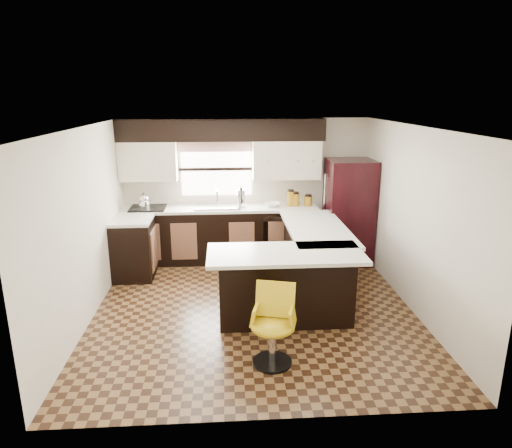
{
  "coord_description": "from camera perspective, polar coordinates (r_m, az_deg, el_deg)",
  "views": [
    {
      "loc": [
        -0.35,
        -5.6,
        2.78
      ],
      "look_at": [
        0.06,
        0.45,
        1.05
      ],
      "focal_mm": 32.0,
      "sensor_mm": 36.0,
      "label": 1
    }
  ],
  "objects": [
    {
      "name": "counter_left",
      "position": [
        7.24,
        -15.28,
        0.47
      ],
      "size": [
        0.6,
        0.7,
        0.04
      ],
      "primitive_type": "cube",
      "color": "silver",
      "rests_on": "base_cab_left"
    },
    {
      "name": "counter_pen_return",
      "position": [
        5.53,
        3.69,
        -3.76
      ],
      "size": [
        1.89,
        0.84,
        0.04
      ],
      "primitive_type": "cube",
      "color": "silver",
      "rests_on": "peninsula_return"
    },
    {
      "name": "cooktop",
      "position": [
        7.81,
        -13.35,
        1.97
      ],
      "size": [
        0.58,
        0.5,
        0.02
      ],
      "primitive_type": "cube",
      "color": "black",
      "rests_on": "counter_back"
    },
    {
      "name": "wall_front",
      "position": [
        3.77,
        1.85,
        -8.92
      ],
      "size": [
        4.4,
        0.0,
        4.4
      ],
      "primitive_type": "plane",
      "rotation": [
        -1.57,
        0.0,
        0.0
      ],
      "color": "beige",
      "rests_on": "floor"
    },
    {
      "name": "wall_back",
      "position": [
        7.97,
        -1.28,
        4.46
      ],
      "size": [
        4.4,
        0.0,
        4.4
      ],
      "primitive_type": "plane",
      "rotation": [
        1.57,
        0.0,
        0.0
      ],
      "color": "beige",
      "rests_on": "floor"
    },
    {
      "name": "refrigerator",
      "position": [
        7.82,
        11.49,
        1.49
      ],
      "size": [
        0.75,
        0.72,
        1.75
      ],
      "primitive_type": "cube",
      "color": "black",
      "rests_on": "floor"
    },
    {
      "name": "soffit",
      "position": [
        7.65,
        -4.33,
        11.66
      ],
      "size": [
        3.4,
        0.35,
        0.36
      ],
      "primitive_type": "cube",
      "color": "black",
      "rests_on": "wall_back"
    },
    {
      "name": "upper_cab_right",
      "position": [
        7.77,
        3.82,
        8.03
      ],
      "size": [
        1.14,
        0.35,
        0.64
      ],
      "primitive_type": "cube",
      "color": "beige",
      "rests_on": "wall_back"
    },
    {
      "name": "base_cab_back",
      "position": [
        7.86,
        -4.43,
        -1.4
      ],
      "size": [
        3.3,
        0.6,
        0.9
      ],
      "primitive_type": "cube",
      "color": "black",
      "rests_on": "floor"
    },
    {
      "name": "canister_small",
      "position": [
        7.85,
        6.52,
        2.89
      ],
      "size": [
        0.14,
        0.14,
        0.16
      ],
      "primitive_type": "cylinder",
      "color": "#926711",
      "rests_on": "counter_back"
    },
    {
      "name": "bar_chair",
      "position": [
        4.9,
        2.09,
        -12.75
      ],
      "size": [
        0.56,
        0.56,
        0.86
      ],
      "primitive_type": null,
      "rotation": [
        0.0,
        0.0,
        -0.26
      ],
      "color": "gold",
      "rests_on": "floor"
    },
    {
      "name": "counter_back",
      "position": [
        7.73,
        -4.5,
        1.95
      ],
      "size": [
        3.3,
        0.6,
        0.04
      ],
      "primitive_type": "cube",
      "color": "silver",
      "rests_on": "base_cab_back"
    },
    {
      "name": "wall_right",
      "position": [
        6.31,
        19.1,
        0.52
      ],
      "size": [
        0.0,
        4.4,
        4.4
      ],
      "primitive_type": "plane",
      "rotation": [
        1.57,
        0.0,
        -1.57
      ],
      "color": "beige",
      "rests_on": "floor"
    },
    {
      "name": "floor",
      "position": [
        6.26,
        -0.27,
        -10.45
      ],
      "size": [
        4.4,
        4.4,
        0.0
      ],
      "primitive_type": "plane",
      "color": "#49301A",
      "rests_on": "ground"
    },
    {
      "name": "dishwasher",
      "position": [
        7.64,
        3.08,
        -2.03
      ],
      "size": [
        0.58,
        0.03,
        0.78
      ],
      "primitive_type": "cube",
      "color": "black",
      "rests_on": "floor"
    },
    {
      "name": "sink",
      "position": [
        7.7,
        -4.88,
        2.17
      ],
      "size": [
        0.75,
        0.45,
        0.03
      ],
      "primitive_type": "cube",
      "color": "#B2B2B7",
      "rests_on": "counter_back"
    },
    {
      "name": "peninsula_long",
      "position": [
        6.76,
        7.04,
        -4.37
      ],
      "size": [
        0.6,
        1.95,
        0.9
      ],
      "primitive_type": "cube",
      "color": "black",
      "rests_on": "floor"
    },
    {
      "name": "canister_large",
      "position": [
        7.79,
        4.36,
        3.18
      ],
      "size": [
        0.13,
        0.13,
        0.25
      ],
      "primitive_type": "cylinder",
      "color": "#926711",
      "rests_on": "counter_back"
    },
    {
      "name": "canister_med",
      "position": [
        7.81,
        4.91,
        3.04
      ],
      "size": [
        0.14,
        0.14,
        0.21
      ],
      "primitive_type": "cylinder",
      "color": "#926711",
      "rests_on": "counter_back"
    },
    {
      "name": "window_pane",
      "position": [
        7.88,
        -4.95,
        6.86
      ],
      "size": [
        1.2,
        0.02,
        0.9
      ],
      "primitive_type": "cube",
      "color": "white",
      "rests_on": "wall_back"
    },
    {
      "name": "percolator",
      "position": [
        7.69,
        -1.87,
        3.23
      ],
      "size": [
        0.14,
        0.14,
        0.3
      ],
      "primitive_type": "cylinder",
      "color": "silver",
      "rests_on": "counter_back"
    },
    {
      "name": "counter_pen_long",
      "position": [
        6.63,
        7.6,
        -0.52
      ],
      "size": [
        0.84,
        1.95,
        0.04
      ],
      "primitive_type": "cube",
      "color": "silver",
      "rests_on": "peninsula_long"
    },
    {
      "name": "base_cab_left",
      "position": [
        7.38,
        -15.02,
        -3.07
      ],
      "size": [
        0.6,
        0.7,
        0.9
      ],
      "primitive_type": "cube",
      "color": "black",
      "rests_on": "floor"
    },
    {
      "name": "mixing_bowl",
      "position": [
        7.75,
        2.01,
        2.45
      ],
      "size": [
        0.27,
        0.27,
        0.06
      ],
      "primitive_type": "imported",
      "rotation": [
        0.0,
        0.0,
        0.03
      ],
      "color": "white",
      "rests_on": "counter_back"
    },
    {
      "name": "wall_left",
      "position": [
        6.08,
        -20.46,
        -0.2
      ],
      "size": [
        0.0,
        4.4,
        4.4
      ],
      "primitive_type": "plane",
      "rotation": [
        1.57,
        0.0,
        1.57
      ],
      "color": "beige",
      "rests_on": "floor"
    },
    {
      "name": "valance",
      "position": [
        7.79,
        -5.03,
        9.65
      ],
      "size": [
        1.3,
        0.06,
        0.18
      ],
      "primitive_type": "cube",
      "color": "#D19B93",
      "rests_on": "wall_back"
    },
    {
      "name": "peninsula_return",
      "position": [
        5.79,
        3.69,
        -7.86
      ],
      "size": [
        1.65,
        0.6,
        0.9
      ],
      "primitive_type": "cube",
      "color": "black",
      "rests_on": "floor"
    },
    {
      "name": "ceiling",
      "position": [
        5.62,
        -0.3,
        12.02
      ],
      "size": [
        4.4,
        4.4,
        0.0
      ],
      "primitive_type": "plane",
      "rotation": [
        3.14,
        0.0,
        0.0
      ],
      "color": "silver",
      "rests_on": "wall_back"
    },
    {
      "name": "upper_cab_left",
      "position": [
        7.8,
        -13.32,
        7.67
      ],
      "size": [
        0.94,
        0.35,
        0.64
      ],
      "primitive_type": "cube",
      "color": "beige",
      "rests_on": "wall_back"
    },
    {
      "name": "kettle",
      "position": [
        7.79,
        -13.84,
        2.91
      ],
      "size": [
        0.18,
        0.18,
        0.24
      ],
      "primitive_type": null,
      "color": "silver",
      "rests_on": "cooktop"
    }
  ]
}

